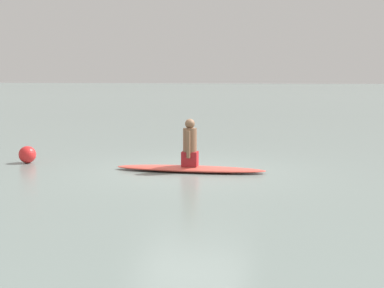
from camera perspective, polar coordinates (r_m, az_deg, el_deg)
ground_plane at (r=11.81m, az=-0.05°, el=-2.84°), size 400.00×400.00×0.00m
surfboard at (r=11.68m, az=-0.23°, el=-2.65°), size 3.36×1.03×0.12m
person_paddler at (r=11.60m, az=-0.23°, el=-0.09°), size 0.37×0.45×1.03m
buoy_marker at (r=13.43m, az=-17.11°, el=-1.08°), size 0.41×0.41×0.41m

